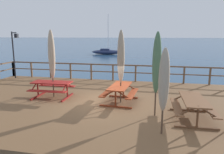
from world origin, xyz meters
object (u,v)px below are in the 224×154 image
picnic_table_back_left (120,90)px  lamp_post_hooked (15,48)px  patio_umbrella_tall_front (157,63)px  sailboat_distant (107,52)px  patio_umbrella_tall_back_left (121,57)px  picnic_table_mid_right (193,104)px  patio_umbrella_tall_back_right (52,55)px  picnic_table_front_right (52,86)px  patio_umbrella_tall_mid_right (164,80)px

picnic_table_back_left → lamp_post_hooked: 9.00m
picnic_table_back_left → lamp_post_hooked: size_ratio=0.61×
patio_umbrella_tall_front → sailboat_distant: (-10.00, 34.00, -2.30)m
picnic_table_back_left → patio_umbrella_tall_back_left: patio_umbrella_tall_back_left is taller
lamp_post_hooked → picnic_table_back_left: bearing=-25.7°
patio_umbrella_tall_back_left → patio_umbrella_tall_front: bearing=-40.5°
picnic_table_mid_right → patio_umbrella_tall_front: size_ratio=0.67×
patio_umbrella_tall_back_right → patio_umbrella_tall_front: bearing=-17.2°
picnic_table_mid_right → picnic_table_front_right: bearing=166.7°
patio_umbrella_tall_mid_right → sailboat_distant: size_ratio=0.34×
patio_umbrella_tall_front → patio_umbrella_tall_mid_right: size_ratio=1.18×
patio_umbrella_tall_front → patio_umbrella_tall_mid_right: (0.23, -1.50, -0.30)m
lamp_post_hooked → sailboat_distant: size_ratio=0.41×
picnic_table_front_right → sailboat_distant: bearing=98.9°
sailboat_distant → picnic_table_front_right: bearing=-81.1°
picnic_table_back_left → patio_umbrella_tall_mid_right: size_ratio=0.74×
patio_umbrella_tall_back_right → lamp_post_hooked: patio_umbrella_tall_back_right is taller
picnic_table_mid_right → patio_umbrella_tall_mid_right: (-1.09, -1.45, 1.11)m
patio_umbrella_tall_back_right → lamp_post_hooked: bearing=141.7°
picnic_table_front_right → sailboat_distant: sailboat_distant is taller
patio_umbrella_tall_back_right → patio_umbrella_tall_mid_right: (5.11, -3.01, -0.38)m
picnic_table_mid_right → sailboat_distant: bearing=108.4°
patio_umbrella_tall_back_left → patio_umbrella_tall_front: patio_umbrella_tall_back_left is taller
sailboat_distant → picnic_table_back_left: bearing=-75.5°
picnic_table_mid_right → patio_umbrella_tall_back_left: bearing=154.6°
patio_umbrella_tall_mid_right → sailboat_distant: sailboat_distant is taller
picnic_table_back_left → patio_umbrella_tall_front: patio_umbrella_tall_front is taller
patio_umbrella_tall_back_left → patio_umbrella_tall_mid_right: size_ratio=1.22×
patio_umbrella_tall_back_right → patio_umbrella_tall_front: 5.11m
sailboat_distant → patio_umbrella_tall_mid_right: bearing=-73.9°
patio_umbrella_tall_back_left → sailboat_distant: 33.86m
picnic_table_front_right → picnic_table_mid_right: (6.22, -1.48, 0.00)m
picnic_table_back_left → picnic_table_mid_right: bearing=-25.7°
picnic_table_back_left → picnic_table_front_right: bearing=178.6°
picnic_table_back_left → patio_umbrella_tall_back_left: (0.05, -0.04, 1.48)m
picnic_table_front_right → picnic_table_back_left: bearing=-1.4°
sailboat_distant → patio_umbrella_tall_back_right: bearing=-81.0°
patio_umbrella_tall_mid_right → patio_umbrella_tall_back_left: bearing=122.1°
picnic_table_front_right → patio_umbrella_tall_front: 5.30m
patio_umbrella_tall_mid_right → sailboat_distant: 37.00m
patio_umbrella_tall_back_left → lamp_post_hooked: lamp_post_hooked is taller
lamp_post_hooked → picnic_table_mid_right: bearing=-25.7°
picnic_table_mid_right → patio_umbrella_tall_front: 1.93m
picnic_table_back_left → patio_umbrella_tall_mid_right: 3.55m
patio_umbrella_tall_mid_right → picnic_table_mid_right: bearing=53.1°
patio_umbrella_tall_mid_right → picnic_table_back_left: bearing=122.4°
patio_umbrella_tall_back_right → picnic_table_back_left: bearing=-2.8°
picnic_table_back_left → patio_umbrella_tall_front: 2.51m
picnic_table_mid_right → lamp_post_hooked: lamp_post_hooked is taller
patio_umbrella_tall_back_left → picnic_table_back_left: bearing=137.8°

